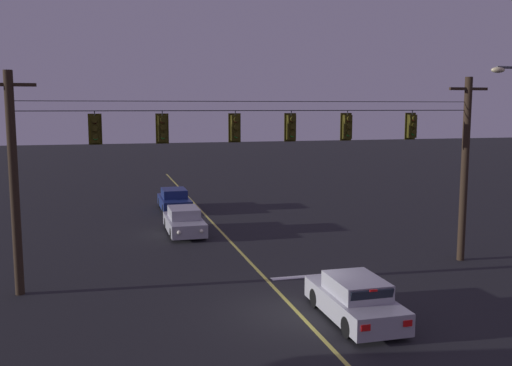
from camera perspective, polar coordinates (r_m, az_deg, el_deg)
name	(u,v)px	position (r m, az deg, el deg)	size (l,w,h in m)	color
ground_plane	(296,311)	(19.44, 4.02, -12.58)	(180.00, 180.00, 0.00)	black
lane_centre_stripe	(230,241)	(28.85, -2.57, -5.83)	(0.14, 60.00, 0.01)	#D1C64C
stop_bar_paint	(312,276)	(23.24, 5.62, -9.18)	(3.40, 0.36, 0.01)	silver
signal_span_assembly	(263,173)	(22.38, 0.66, 1.02)	(19.93, 0.32, 7.95)	#2D2116
traffic_light_leftmost	(95,129)	(21.42, -15.72, 5.17)	(0.48, 0.41, 1.22)	black
traffic_light_left_inner	(163,129)	(21.52, -9.28, 5.37)	(0.48, 0.41, 1.22)	black
traffic_light_centre	(235,128)	(21.97, -2.06, 5.50)	(0.48, 0.41, 1.22)	black
traffic_light_right_inner	(291,127)	(22.57, 3.54, 5.55)	(0.48, 0.41, 1.22)	black
traffic_light_rightmost	(347,127)	(23.43, 9.09, 5.54)	(0.48, 0.41, 1.22)	black
traffic_light_far_right	(412,126)	(24.75, 15.28, 5.48)	(0.48, 0.41, 1.22)	black
car_waiting_near_lane	(355,300)	(18.73, 9.82, -11.37)	(1.80, 4.33, 1.39)	#A5A5AD
car_oncoming_lead	(184,222)	(30.69, -7.16, -3.83)	(1.80, 4.42, 1.39)	#A5A5AD
car_oncoming_trailing	(174,200)	(37.68, -8.13, -1.72)	(1.80, 4.42, 1.39)	navy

